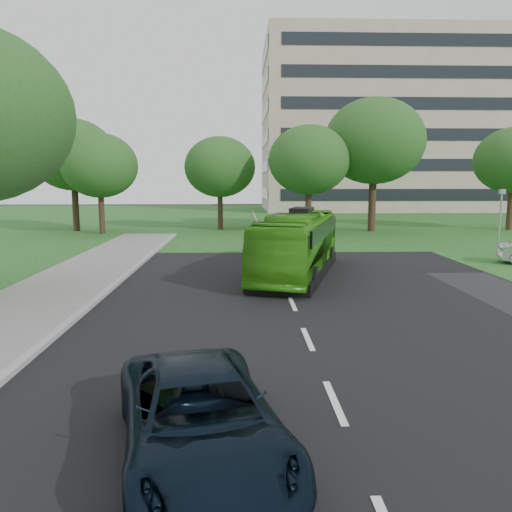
# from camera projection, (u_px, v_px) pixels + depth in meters

# --- Properties ---
(ground) EXTENTS (160.00, 160.00, 0.00)m
(ground) POSITION_uv_depth(u_px,v_px,m) (299.00, 320.00, 15.83)
(ground) COLOR black
(ground) RESTS_ON ground
(street_surfaces) EXTENTS (120.00, 120.00, 0.15)m
(street_surfaces) POSITION_uv_depth(u_px,v_px,m) (259.00, 238.00, 38.30)
(street_surfaces) COLOR black
(street_surfaces) RESTS_ON ground
(office_building) EXTENTS (40.10, 20.10, 25.00)m
(office_building) POSITION_uv_depth(u_px,v_px,m) (396.00, 127.00, 75.90)
(office_building) COLOR tan
(office_building) RESTS_ON ground
(tree_park_a) EXTENTS (6.21, 6.21, 8.25)m
(tree_park_a) POSITION_uv_depth(u_px,v_px,m) (100.00, 166.00, 40.79)
(tree_park_a) COLOR black
(tree_park_a) RESTS_ON ground
(tree_park_b) EXTENTS (6.30, 6.30, 8.27)m
(tree_park_b) POSITION_uv_depth(u_px,v_px,m) (220.00, 167.00, 44.22)
(tree_park_b) COLOR black
(tree_park_b) RESTS_ON ground
(tree_park_c) EXTENTS (6.72, 6.72, 8.93)m
(tree_park_c) POSITION_uv_depth(u_px,v_px,m) (309.00, 160.00, 41.08)
(tree_park_c) COLOR black
(tree_park_c) RESTS_ON ground
(tree_park_d) EXTENTS (8.63, 8.63, 11.41)m
(tree_park_d) POSITION_uv_depth(u_px,v_px,m) (374.00, 141.00, 42.70)
(tree_park_d) COLOR black
(tree_park_d) RESTS_ON ground
(tree_park_f) EXTENTS (7.25, 7.25, 9.67)m
(tree_park_f) POSITION_uv_depth(u_px,v_px,m) (73.00, 155.00, 43.00)
(tree_park_f) COLOR black
(tree_park_f) RESTS_ON ground
(bus) EXTENTS (5.29, 10.64, 2.89)m
(bus) POSITION_uv_depth(u_px,v_px,m) (298.00, 244.00, 23.22)
(bus) COLOR #348F13
(bus) RESTS_ON ground
(suv) EXTENTS (3.49, 5.53, 1.42)m
(suv) POSITION_uv_depth(u_px,v_px,m) (200.00, 418.00, 7.74)
(suv) COLOR black
(suv) RESTS_ON ground
(camera_pole) EXTENTS (0.38, 0.35, 3.88)m
(camera_pole) POSITION_uv_depth(u_px,v_px,m) (501.00, 213.00, 29.65)
(camera_pole) COLOR gray
(camera_pole) RESTS_ON ground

